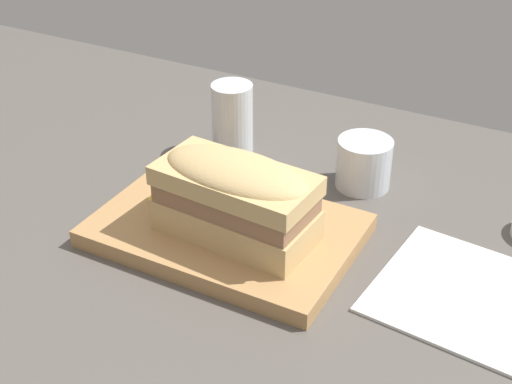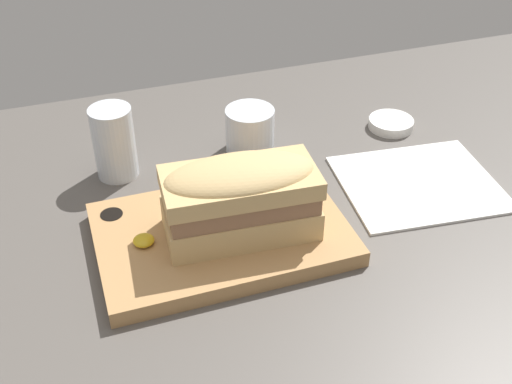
% 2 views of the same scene
% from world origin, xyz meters
% --- Properties ---
extents(dining_table, '(1.71, 0.90, 0.02)m').
position_xyz_m(dining_table, '(0.00, 0.00, 0.01)').
color(dining_table, '#56514C').
rests_on(dining_table, ground).
extents(serving_board, '(0.31, 0.21, 0.02)m').
position_xyz_m(serving_board, '(0.02, -0.00, 0.03)').
color(serving_board, tan).
rests_on(serving_board, dining_table).
extents(sandwich, '(0.19, 0.10, 0.10)m').
position_xyz_m(sandwich, '(0.05, -0.01, 0.10)').
color(sandwich, tan).
rests_on(sandwich, serving_board).
extents(mustard_dollop, '(0.03, 0.03, 0.01)m').
position_xyz_m(mustard_dollop, '(-0.07, 0.00, 0.05)').
color(mustard_dollop, gold).
rests_on(mustard_dollop, serving_board).
extents(water_glass, '(0.06, 0.06, 0.11)m').
position_xyz_m(water_glass, '(-0.08, 0.19, 0.07)').
color(water_glass, silver).
rests_on(water_glass, dining_table).
extents(wine_glass, '(0.07, 0.07, 0.07)m').
position_xyz_m(wine_glass, '(0.13, 0.19, 0.05)').
color(wine_glass, silver).
rests_on(wine_glass, dining_table).
extents(napkin, '(0.24, 0.21, 0.00)m').
position_xyz_m(napkin, '(0.33, 0.03, 0.02)').
color(napkin, white).
rests_on(napkin, dining_table).
extents(condiment_dish, '(0.07, 0.07, 0.02)m').
position_xyz_m(condiment_dish, '(0.37, 0.18, 0.03)').
color(condiment_dish, white).
rests_on(condiment_dish, dining_table).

